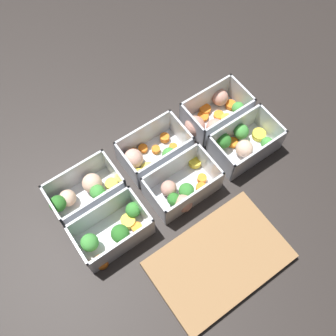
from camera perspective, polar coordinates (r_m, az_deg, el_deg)
name	(u,v)px	position (r m, az deg, el deg)	size (l,w,h in m)	color
ground_plane	(168,173)	(0.93, 0.00, -0.74)	(4.00, 4.00, 0.00)	#282321
container_near_left	(213,116)	(0.98, 6.56, 7.57)	(0.18, 0.12, 0.08)	silver
container_near_center	(151,154)	(0.92, -2.53, 2.08)	(0.16, 0.10, 0.08)	silver
container_near_right	(86,193)	(0.89, -11.81, -3.59)	(0.16, 0.11, 0.08)	silver
container_far_left	(243,143)	(0.95, 10.78, 3.58)	(0.16, 0.10, 0.08)	silver
container_far_center	(182,189)	(0.88, 2.01, -3.01)	(0.16, 0.12, 0.08)	silver
container_far_right	(113,231)	(0.85, -7.99, -9.08)	(0.16, 0.11, 0.08)	silver
cutting_board	(219,260)	(0.85, 7.44, -13.14)	(0.28, 0.18, 0.02)	olive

